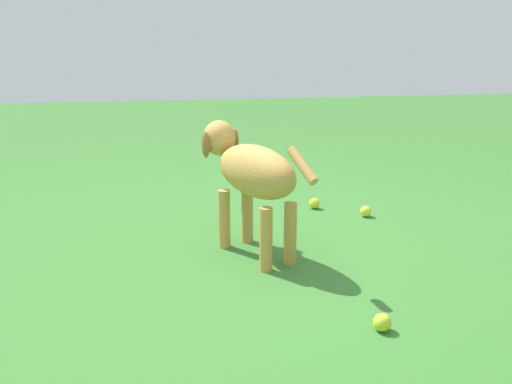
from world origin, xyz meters
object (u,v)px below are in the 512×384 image
object	(u,v)px
tennis_ball_0	(382,322)
tennis_ball_1	(314,203)
dog	(250,171)
tennis_ball_2	(366,211)

from	to	relation	value
tennis_ball_0	tennis_ball_1	distance (m)	1.50
tennis_ball_1	dog	bearing A→B (deg)	-128.72
tennis_ball_1	tennis_ball_2	distance (m)	0.33
dog	tennis_ball_2	xyz separation A→B (m)	(0.77, 0.43, -0.38)
tennis_ball_0	tennis_ball_2	distance (m)	1.35
tennis_ball_0	tennis_ball_2	xyz separation A→B (m)	(0.43, 1.28, 0.00)
tennis_ball_2	tennis_ball_1	bearing A→B (deg)	140.12
dog	tennis_ball_1	world-z (taller)	dog
dog	tennis_ball_0	world-z (taller)	dog
tennis_ball_0	tennis_ball_1	size ratio (longest dim) A/B	1.00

